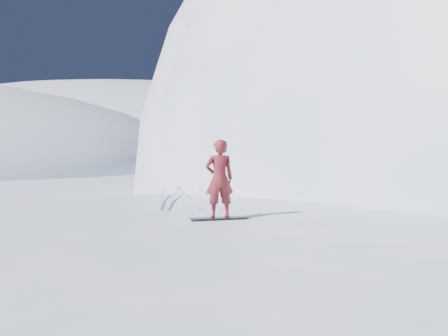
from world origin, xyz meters
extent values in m
ellipsoid|color=white|center=(1.00, 3.00, 0.00)|extent=(36.00, 28.00, 4.80)
ellipsoid|color=white|center=(10.00, 20.00, 0.00)|extent=(28.00, 24.00, 18.00)
ellipsoid|color=white|center=(-40.00, 110.00, 0.00)|extent=(140.00, 90.00, 36.00)
ellipsoid|color=white|center=(-2.00, 6.00, 0.00)|extent=(7.00, 6.30, 1.00)
cube|color=black|center=(0.20, 1.62, 2.41)|extent=(1.36, 0.66, 0.02)
imported|color=maroon|center=(0.20, 1.62, 3.32)|extent=(0.75, 0.61, 1.79)
cube|color=silver|center=(-2.09, 5.82, 2.42)|extent=(1.27, 5.89, 0.04)
cube|color=silver|center=(-1.74, 5.82, 2.42)|extent=(0.94, 5.94, 0.04)
cube|color=silver|center=(-1.33, 5.82, 2.42)|extent=(1.77, 5.77, 0.04)
cube|color=silver|center=(-0.68, 5.82, 2.42)|extent=(1.53, 5.83, 0.04)
camera|label=1|loc=(1.49, -9.62, 4.24)|focal=40.00mm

